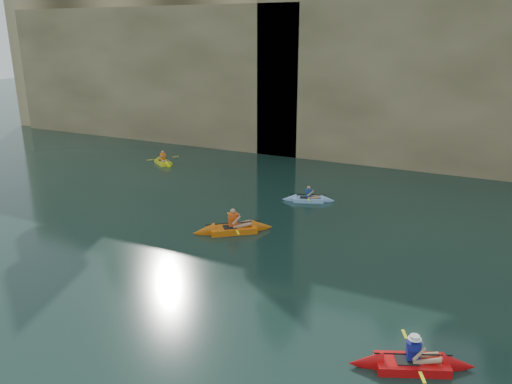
% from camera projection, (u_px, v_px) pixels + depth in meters
% --- Properties ---
extents(ground, '(160.00, 160.00, 0.00)m').
position_uv_depth(ground, '(243.00, 356.00, 13.39)').
color(ground, black).
rests_on(ground, ground).
extents(cliff, '(70.00, 16.00, 12.00)m').
position_uv_depth(cliff, '(428.00, 65.00, 37.23)').
color(cliff, tan).
rests_on(cliff, ground).
extents(cliff_slab_west, '(26.00, 2.40, 10.56)m').
position_uv_depth(cliff_slab_west, '(150.00, 73.00, 39.50)').
color(cliff_slab_west, tan).
rests_on(cliff_slab_west, ground).
extents(cliff_slab_center, '(24.00, 2.40, 11.40)m').
position_uv_depth(cliff_slab_center, '(444.00, 78.00, 30.16)').
color(cliff_slab_center, tan).
rests_on(cliff_slab_center, ground).
extents(sea_cave_west, '(4.50, 1.00, 4.00)m').
position_uv_depth(sea_cave_west, '(169.00, 117.00, 39.11)').
color(sea_cave_west, black).
rests_on(sea_cave_west, ground).
extents(sea_cave_center, '(3.50, 1.00, 3.20)m').
position_uv_depth(sea_cave_center, '(341.00, 138.00, 33.36)').
color(sea_cave_center, black).
rests_on(sea_cave_center, ground).
extents(main_kayaker, '(3.29, 2.07, 1.21)m').
position_uv_depth(main_kayaker, '(412.00, 363.00, 12.83)').
color(main_kayaker, red).
rests_on(main_kayaker, ground).
extents(kayaker_orange, '(3.27, 2.85, 1.35)m').
position_uv_depth(kayaker_orange, '(233.00, 229.00, 21.63)').
color(kayaker_orange, orange).
rests_on(kayaker_orange, ground).
extents(kayaker_yellow, '(2.63, 2.04, 1.10)m').
position_uv_depth(kayaker_yellow, '(163.00, 162.00, 32.99)').
color(kayaker_yellow, yellow).
rests_on(kayaker_yellow, ground).
extents(kayaker_ltblue_mid, '(2.77, 1.97, 1.03)m').
position_uv_depth(kayaker_ltblue_mid, '(308.00, 199.00, 25.63)').
color(kayaker_ltblue_mid, '#95C1F9').
rests_on(kayaker_ltblue_mid, ground).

